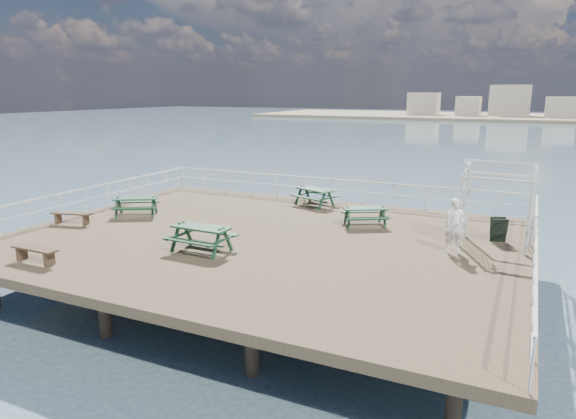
{
  "coord_description": "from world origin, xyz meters",
  "views": [
    {
      "loc": [
        8.49,
        -15.9,
        5.17
      ],
      "look_at": [
        0.91,
        0.0,
        1.1
      ],
      "focal_mm": 32.0,
      "sensor_mm": 36.0,
      "label": 1
    }
  ],
  "objects_px": {
    "flat_bench_near": "(72,215)",
    "trellis_arbor": "(497,209)",
    "picnic_table_b": "(315,193)",
    "picnic_table_c": "(365,212)",
    "flat_bench_far": "(35,251)",
    "picnic_table_a": "(136,202)",
    "picnic_table_d": "(201,233)",
    "person": "(455,226)"
  },
  "relations": [
    {
      "from": "picnic_table_b",
      "to": "person",
      "type": "height_order",
      "value": "person"
    },
    {
      "from": "picnic_table_b",
      "to": "flat_bench_near",
      "type": "height_order",
      "value": "picnic_table_b"
    },
    {
      "from": "picnic_table_c",
      "to": "trellis_arbor",
      "type": "bearing_deg",
      "value": -38.43
    },
    {
      "from": "picnic_table_d",
      "to": "flat_bench_far",
      "type": "bearing_deg",
      "value": -139.25
    },
    {
      "from": "picnic_table_c",
      "to": "trellis_arbor",
      "type": "height_order",
      "value": "trellis_arbor"
    },
    {
      "from": "picnic_table_d",
      "to": "person",
      "type": "height_order",
      "value": "person"
    },
    {
      "from": "picnic_table_a",
      "to": "picnic_table_b",
      "type": "distance_m",
      "value": 7.96
    },
    {
      "from": "picnic_table_c",
      "to": "flat_bench_far",
      "type": "height_order",
      "value": "picnic_table_c"
    },
    {
      "from": "picnic_table_a",
      "to": "trellis_arbor",
      "type": "relative_size",
      "value": 0.78
    },
    {
      "from": "picnic_table_a",
      "to": "picnic_table_b",
      "type": "height_order",
      "value": "picnic_table_b"
    },
    {
      "from": "picnic_table_d",
      "to": "person",
      "type": "distance_m",
      "value": 8.29
    },
    {
      "from": "picnic_table_a",
      "to": "picnic_table_d",
      "type": "bearing_deg",
      "value": -58.67
    },
    {
      "from": "picnic_table_b",
      "to": "person",
      "type": "xyz_separation_m",
      "value": [
        6.87,
        -4.7,
        0.34
      ]
    },
    {
      "from": "picnic_table_c",
      "to": "person",
      "type": "bearing_deg",
      "value": -60.54
    },
    {
      "from": "picnic_table_b",
      "to": "trellis_arbor",
      "type": "height_order",
      "value": "trellis_arbor"
    },
    {
      "from": "flat_bench_far",
      "to": "picnic_table_b",
      "type": "bearing_deg",
      "value": 68.85
    },
    {
      "from": "picnic_table_d",
      "to": "picnic_table_b",
      "type": "bearing_deg",
      "value": 86.86
    },
    {
      "from": "picnic_table_c",
      "to": "flat_bench_near",
      "type": "height_order",
      "value": "picnic_table_c"
    },
    {
      "from": "picnic_table_c",
      "to": "flat_bench_far",
      "type": "distance_m",
      "value": 11.73
    },
    {
      "from": "picnic_table_b",
      "to": "trellis_arbor",
      "type": "distance_m",
      "value": 8.67
    },
    {
      "from": "picnic_table_a",
      "to": "picnic_table_c",
      "type": "bearing_deg",
      "value": -14.62
    },
    {
      "from": "picnic_table_b",
      "to": "flat_bench_near",
      "type": "relative_size",
      "value": 1.3
    },
    {
      "from": "picnic_table_d",
      "to": "trellis_arbor",
      "type": "height_order",
      "value": "trellis_arbor"
    },
    {
      "from": "picnic_table_b",
      "to": "flat_bench_near",
      "type": "bearing_deg",
      "value": -114.4
    },
    {
      "from": "flat_bench_far",
      "to": "picnic_table_c",
      "type": "bearing_deg",
      "value": 49.2
    },
    {
      "from": "flat_bench_near",
      "to": "trellis_arbor",
      "type": "xyz_separation_m",
      "value": [
        15.4,
        4.13,
        0.94
      ]
    },
    {
      "from": "trellis_arbor",
      "to": "person",
      "type": "height_order",
      "value": "trellis_arbor"
    },
    {
      "from": "flat_bench_far",
      "to": "person",
      "type": "distance_m",
      "value": 13.27
    },
    {
      "from": "picnic_table_a",
      "to": "trellis_arbor",
      "type": "xyz_separation_m",
      "value": [
        14.12,
        1.85,
        0.73
      ]
    },
    {
      "from": "picnic_table_c",
      "to": "flat_bench_far",
      "type": "relative_size",
      "value": 1.28
    },
    {
      "from": "flat_bench_near",
      "to": "person",
      "type": "relative_size",
      "value": 0.93
    },
    {
      "from": "flat_bench_near",
      "to": "flat_bench_far",
      "type": "bearing_deg",
      "value": -68.42
    },
    {
      "from": "picnic_table_d",
      "to": "picnic_table_a",
      "type": "bearing_deg",
      "value": 152.9
    },
    {
      "from": "trellis_arbor",
      "to": "picnic_table_d",
      "type": "bearing_deg",
      "value": -145.06
    },
    {
      "from": "picnic_table_c",
      "to": "flat_bench_near",
      "type": "bearing_deg",
      "value": 174.09
    },
    {
      "from": "trellis_arbor",
      "to": "person",
      "type": "bearing_deg",
      "value": -122.16
    },
    {
      "from": "picnic_table_a",
      "to": "flat_bench_far",
      "type": "bearing_deg",
      "value": -106.44
    },
    {
      "from": "picnic_table_a",
      "to": "picnic_table_b",
      "type": "xyz_separation_m",
      "value": [
        6.11,
        5.1,
        0.0
      ]
    },
    {
      "from": "picnic_table_c",
      "to": "trellis_arbor",
      "type": "xyz_separation_m",
      "value": [
        4.8,
        -0.68,
        0.76
      ]
    },
    {
      "from": "picnic_table_b",
      "to": "trellis_arbor",
      "type": "xyz_separation_m",
      "value": [
        8.01,
        -3.25,
        0.73
      ]
    },
    {
      "from": "flat_bench_near",
      "to": "person",
      "type": "xyz_separation_m",
      "value": [
        14.27,
        2.68,
        0.55
      ]
    },
    {
      "from": "trellis_arbor",
      "to": "flat_bench_far",
      "type": "bearing_deg",
      "value": -141.7
    }
  ]
}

